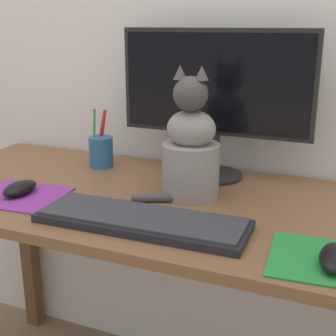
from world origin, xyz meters
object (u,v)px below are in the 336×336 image
Objects in this scene: keyboard at (142,220)px; computer_mouse_left at (20,188)px; pen_cup at (101,151)px; cat at (190,149)px; monitor at (215,93)px; computer_mouse_right at (335,258)px.

keyboard is 4.39× the size of computer_mouse_left.
cat is at bearing -21.58° from pen_cup.
pen_cup is (-0.34, 0.13, -0.07)m from cat.
keyboard is (-0.04, -0.38, -0.23)m from monitor.
computer_mouse_right is at bearing -28.11° from pen_cup.
keyboard is 0.41m from computer_mouse_right.
computer_mouse_right is (0.36, -0.41, -0.22)m from monitor.
computer_mouse_left is 0.78m from computer_mouse_right.
computer_mouse_left is 0.33× the size of cat.
keyboard is 0.24m from cat.
monitor is 0.21m from cat.
monitor reaches higher than computer_mouse_left.
keyboard is 1.44× the size of cat.
cat is (0.03, 0.21, 0.11)m from keyboard.
cat is 0.37m from pen_cup.
pen_cup is at bearing 154.03° from cat.
computer_mouse_left is at bearing -101.70° from pen_cup.
monitor is 0.59m from computer_mouse_right.
computer_mouse_right is at bearing -37.89° from cat.
keyboard is at bearing -96.27° from monitor.
computer_mouse_left is 0.45m from cat.
cat is (0.40, 0.17, 0.10)m from computer_mouse_left.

